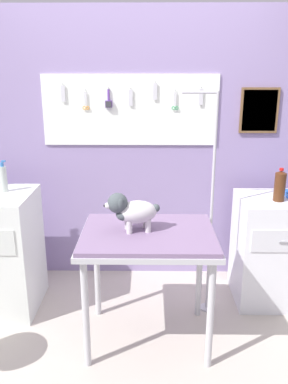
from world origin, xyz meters
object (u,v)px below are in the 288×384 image
grooming_table (148,244)px  spray_bottle_short (3,178)px  grooming_arm (210,216)px  dog (131,211)px  soda_bottle (280,186)px  cabinet_right (279,249)px

grooming_table → spray_bottle_short: size_ratio=3.72×
spray_bottle_short → grooming_table: bearing=-23.1°
grooming_table → grooming_arm: grooming_arm is taller
grooming_arm → dog: size_ratio=4.67×
soda_bottle → grooming_arm: bearing=-168.0°
dog → spray_bottle_short: 1.08m
grooming_table → grooming_arm: 0.58m
dog → cabinet_right: (1.16, 0.52, -0.51)m
soda_bottle → spray_bottle_short: bearing=-179.8°
grooming_table → dog: size_ratio=2.47×
grooming_arm → grooming_table: bearing=-141.7°
grooming_table → dog: 0.25m
grooming_arm → spray_bottle_short: 1.56m
grooming_arm → soda_bottle: grooming_arm is taller
cabinet_right → soda_bottle: bearing=-138.1°
grooming_table → spray_bottle_short: 1.22m
spray_bottle_short → soda_bottle: 2.06m
grooming_table → cabinet_right: size_ratio=1.03×
spray_bottle_short → cabinet_right: bearing=1.8°
cabinet_right → soda_bottle: 0.56m
grooming_arm → cabinet_right: grooming_arm is taller
dog → cabinet_right: 1.37m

